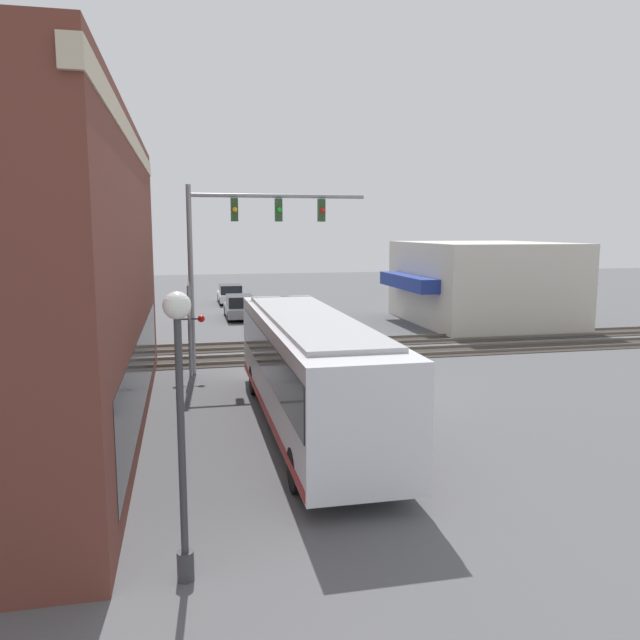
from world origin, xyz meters
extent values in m
plane|color=#565659|center=(0.00, 0.00, 0.00)|extent=(120.00, 120.00, 0.00)
cube|color=beige|center=(-2.77, 7.65, 8.16)|extent=(17.86, 0.36, 0.50)
cube|color=black|center=(-2.77, 7.55, 1.70)|extent=(14.84, 0.12, 2.20)
cube|color=beige|center=(14.45, -11.80, 2.47)|extent=(10.49, 8.59, 4.95)
cube|color=navy|center=(14.45, -6.95, 2.60)|extent=(7.34, 1.20, 0.80)
cube|color=silver|center=(-3.78, 2.80, 1.81)|extent=(12.44, 2.55, 2.76)
cube|color=black|center=(-3.78, 2.80, 2.22)|extent=(12.19, 2.59, 1.16)
cube|color=#B21E1E|center=(-3.78, 2.80, 0.59)|extent=(12.19, 2.58, 0.24)
cube|color=#A5A8AA|center=(-3.78, 2.80, 3.25)|extent=(10.57, 2.17, 0.12)
cylinder|color=black|center=(0.24, 2.80, 0.50)|extent=(1.00, 2.57, 1.00)
cylinder|color=black|center=(-8.20, 2.80, 0.50)|extent=(1.00, 2.57, 1.00)
cylinder|color=gray|center=(3.77, 5.99, 3.72)|extent=(0.20, 0.20, 7.45)
cylinder|color=gray|center=(3.77, 2.50, 7.05)|extent=(0.16, 6.98, 0.16)
cube|color=#284723|center=(3.77, 4.25, 6.50)|extent=(0.30, 0.27, 0.90)
sphere|color=yellow|center=(3.61, 4.25, 6.50)|extent=(0.20, 0.20, 0.20)
cube|color=#284723|center=(3.77, 2.50, 6.50)|extent=(0.30, 0.27, 0.90)
sphere|color=green|center=(3.61, 2.50, 6.50)|extent=(0.20, 0.20, 0.20)
cube|color=#284723|center=(3.77, 0.76, 6.50)|extent=(0.30, 0.27, 0.90)
sphere|color=red|center=(3.61, 0.76, 6.50)|extent=(0.20, 0.20, 0.20)
cylinder|color=gray|center=(3.34, 6.10, 1.80)|extent=(0.14, 0.14, 3.60)
cube|color=white|center=(3.34, 6.10, 3.10)|extent=(1.41, 0.06, 1.41)
cube|color=white|center=(3.34, 6.10, 3.10)|extent=(1.41, 0.06, 1.41)
cylinder|color=#38383A|center=(3.34, 6.10, 2.30)|extent=(0.08, 0.90, 0.08)
sphere|color=red|center=(3.29, 5.65, 2.30)|extent=(0.28, 0.28, 0.28)
sphere|color=red|center=(3.29, 6.55, 2.30)|extent=(0.28, 0.28, 0.28)
cylinder|color=#38383A|center=(-11.28, 6.35, 0.25)|extent=(0.28, 0.28, 0.50)
cylinder|color=#38383A|center=(-11.28, 6.35, 2.18)|extent=(0.12, 0.12, 4.36)
sphere|color=white|center=(-11.28, 6.35, 4.58)|extent=(0.44, 0.44, 0.44)
cube|color=#332D28|center=(6.00, 0.00, 0.01)|extent=(2.60, 60.00, 0.03)
cube|color=#6B6056|center=(5.28, 0.00, 0.07)|extent=(0.07, 60.00, 0.15)
cube|color=#6B6056|center=(6.72, 0.00, 0.07)|extent=(0.07, 60.00, 0.15)
cube|color=#332D28|center=(9.20, 0.00, 0.01)|extent=(2.60, 60.00, 0.03)
cube|color=#6B6056|center=(8.48, 0.00, 0.07)|extent=(0.07, 60.00, 0.15)
cube|color=#6B6056|center=(9.92, 0.00, 0.07)|extent=(0.07, 60.00, 0.15)
cube|color=black|center=(11.94, 0.20, 0.53)|extent=(4.80, 1.80, 0.55)
cube|color=black|center=(11.70, 0.20, 1.13)|extent=(2.64, 1.62, 0.66)
cylinder|color=black|center=(13.42, 0.20, 0.32)|extent=(0.64, 1.82, 0.64)
cylinder|color=black|center=(10.45, 0.20, 0.32)|extent=(0.64, 1.82, 0.64)
cube|color=slate|center=(19.21, 2.80, 0.55)|extent=(4.86, 1.80, 0.58)
cube|color=black|center=(18.97, 2.80, 1.18)|extent=(2.67, 1.62, 0.69)
cylinder|color=black|center=(20.72, 2.80, 0.32)|extent=(0.64, 1.82, 0.64)
cylinder|color=black|center=(17.71, 2.80, 0.32)|extent=(0.64, 1.82, 0.64)
cube|color=silver|center=(27.70, 2.80, 0.54)|extent=(4.62, 1.80, 0.56)
cube|color=black|center=(27.47, 2.80, 1.15)|extent=(2.54, 1.62, 0.67)
cylinder|color=black|center=(29.13, 2.80, 0.32)|extent=(0.64, 1.82, 0.64)
cylinder|color=black|center=(26.27, 2.80, 0.32)|extent=(0.64, 1.82, 0.64)
cylinder|color=#473828|center=(1.17, 0.98, 0.40)|extent=(0.28, 0.28, 0.80)
cylinder|color=#B2A58C|center=(1.17, 0.98, 1.13)|extent=(0.34, 0.34, 0.67)
sphere|color=tan|center=(1.17, 0.98, 1.57)|extent=(0.22, 0.22, 0.22)
camera|label=1|loc=(-21.10, 6.22, 5.74)|focal=35.00mm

